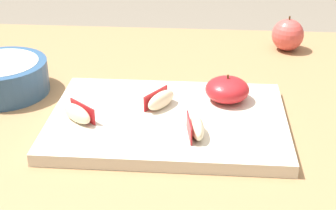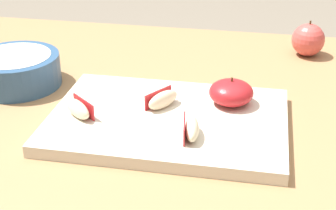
{
  "view_description": "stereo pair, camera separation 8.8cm",
  "coord_description": "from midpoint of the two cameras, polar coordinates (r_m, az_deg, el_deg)",
  "views": [
    {
      "loc": [
        0.03,
        -0.83,
        1.19
      ],
      "look_at": [
        -0.03,
        -0.04,
        0.79
      ],
      "focal_mm": 55.44,
      "sensor_mm": 36.0,
      "label": 1
    },
    {
      "loc": [
        0.12,
        -0.82,
        1.19
      ],
      "look_at": [
        -0.03,
        -0.04,
        0.79
      ],
      "focal_mm": 55.44,
      "sensor_mm": 36.0,
      "label": 2
    }
  ],
  "objects": [
    {
      "name": "dining_table",
      "position": [
        0.98,
        4.57,
        -5.83
      ],
      "size": [
        1.45,
        0.97,
        0.74
      ],
      "color": "#9E754C",
      "rests_on": "ground_plane"
    },
    {
      "name": "cutting_board",
      "position": [
        0.9,
        2.82,
        -1.82
      ],
      "size": [
        0.4,
        0.29,
        0.02
      ],
      "color": "beige",
      "rests_on": "dining_table"
    },
    {
      "name": "apple_half_skin_up",
      "position": [
        0.93,
        9.66,
        1.3
      ],
      "size": [
        0.08,
        0.08,
        0.05
      ],
      "color": "#B21E23",
      "rests_on": "cutting_board"
    },
    {
      "name": "apple_wedge_near_knife",
      "position": [
        0.91,
        2.17,
        0.53
      ],
      "size": [
        0.06,
        0.07,
        0.03
      ],
      "color": "beige",
      "rests_on": "cutting_board"
    },
    {
      "name": "apple_wedge_front",
      "position": [
        0.89,
        -7.07,
        -0.47
      ],
      "size": [
        0.07,
        0.06,
        0.03
      ],
      "color": "beige",
      "rests_on": "cutting_board"
    },
    {
      "name": "apple_wedge_middle",
      "position": [
        0.82,
        5.66,
        -2.69
      ],
      "size": [
        0.03,
        0.07,
        0.03
      ],
      "color": "beige",
      "rests_on": "cutting_board"
    },
    {
      "name": "whole_apple_pink_lady",
      "position": [
        1.25,
        17.15,
        6.83
      ],
      "size": [
        0.07,
        0.07,
        0.08
      ],
      "color": "#D14C47",
      "rests_on": "dining_table"
    },
    {
      "name": "ceramic_fruit_bowl",
      "position": [
        1.07,
        -14.16,
        3.76
      ],
      "size": [
        0.18,
        0.18,
        0.06
      ],
      "color": "#2D517A",
      "rests_on": "dining_table"
    }
  ]
}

